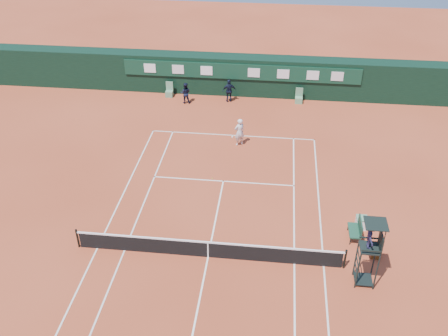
% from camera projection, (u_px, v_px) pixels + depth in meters
% --- Properties ---
extents(ground, '(90.00, 90.00, 0.00)m').
position_uv_depth(ground, '(208.00, 257.00, 23.92)').
color(ground, '#B84A2B').
rests_on(ground, ground).
extents(court_lines, '(11.05, 23.85, 0.01)m').
position_uv_depth(court_lines, '(208.00, 257.00, 23.92)').
color(court_lines, silver).
rests_on(court_lines, ground).
extents(tennis_net, '(12.90, 0.10, 1.10)m').
position_uv_depth(tennis_net, '(208.00, 249.00, 23.65)').
color(tennis_net, black).
rests_on(tennis_net, ground).
extents(back_wall, '(40.00, 1.65, 3.00)m').
position_uv_depth(back_wall, '(241.00, 75.00, 38.65)').
color(back_wall, black).
rests_on(back_wall, ground).
extents(linesman_chair_left, '(0.55, 0.50, 1.15)m').
position_uv_depth(linesman_chair_left, '(169.00, 93.00, 38.78)').
color(linesman_chair_left, '#5D8E67').
rests_on(linesman_chair_left, ground).
extents(linesman_chair_right, '(0.55, 0.50, 1.15)m').
position_uv_depth(linesman_chair_right, '(299.00, 99.00, 37.84)').
color(linesman_chair_right, '#629569').
rests_on(linesman_chair_right, ground).
extents(umpire_chair, '(0.96, 0.95, 3.42)m').
position_uv_depth(umpire_chair, '(371.00, 241.00, 21.24)').
color(umpire_chair, black).
rests_on(umpire_chair, ground).
extents(player_bench, '(0.56, 1.20, 1.10)m').
position_uv_depth(player_bench, '(357.00, 228.00, 24.76)').
color(player_bench, '#1B4330').
rests_on(player_bench, ground).
extents(tennis_bag, '(0.49, 0.89, 0.32)m').
position_uv_depth(tennis_bag, '(375.00, 251.00, 24.02)').
color(tennis_bag, black).
rests_on(tennis_bag, ground).
extents(cooler, '(0.57, 0.57, 0.65)m').
position_uv_depth(cooler, '(361.00, 222.00, 25.57)').
color(cooler, white).
rests_on(cooler, ground).
extents(tennis_ball, '(0.07, 0.07, 0.07)m').
position_uv_depth(tennis_ball, '(212.00, 178.00, 29.43)').
color(tennis_ball, gold).
rests_on(tennis_ball, ground).
extents(player, '(0.82, 0.75, 1.89)m').
position_uv_depth(player, '(239.00, 132.00, 32.24)').
color(player, silver).
rests_on(player, ground).
extents(ball_kid_left, '(0.81, 0.65, 1.61)m').
position_uv_depth(ball_kid_left, '(185.00, 93.00, 37.55)').
color(ball_kid_left, black).
rests_on(ball_kid_left, ground).
extents(ball_kid_right, '(1.12, 0.70, 1.78)m').
position_uv_depth(ball_kid_right, '(229.00, 91.00, 37.69)').
color(ball_kid_right, black).
rests_on(ball_kid_right, ground).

